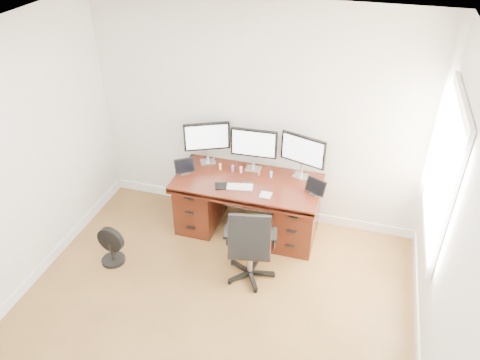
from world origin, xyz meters
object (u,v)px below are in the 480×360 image
(office_chair, at_px, (250,257))
(keyboard, at_px, (240,187))
(desk, at_px, (248,204))
(monitor_center, at_px, (254,145))
(floor_fan, at_px, (111,246))

(office_chair, distance_m, keyboard, 0.81)
(desk, height_order, monitor_center, monitor_center)
(office_chair, distance_m, monitor_center, 1.31)
(floor_fan, height_order, keyboard, keyboard)
(office_chair, xyz_separation_m, keyboard, (-0.29, 0.61, 0.44))
(office_chair, relative_size, floor_fan, 2.09)
(floor_fan, distance_m, monitor_center, 1.99)
(office_chair, xyz_separation_m, floor_fan, (-1.57, -0.18, -0.09))
(floor_fan, bearing_deg, office_chair, 11.69)
(desk, relative_size, floor_fan, 3.69)
(monitor_center, bearing_deg, keyboard, -99.00)
(desk, xyz_separation_m, monitor_center, (0.00, 0.24, 0.68))
(floor_fan, height_order, monitor_center, monitor_center)
(office_chair, xyz_separation_m, monitor_center, (-0.25, 1.04, 0.77))
(desk, relative_size, office_chair, 1.76)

